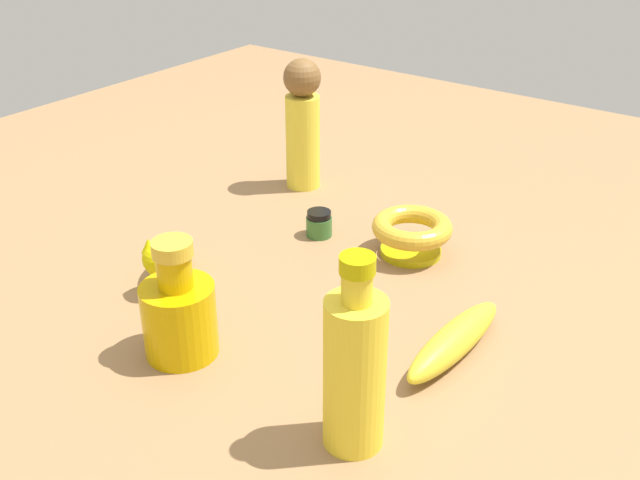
{
  "coord_description": "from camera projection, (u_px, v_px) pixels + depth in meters",
  "views": [
    {
      "loc": [
        0.74,
        0.54,
        0.55
      ],
      "look_at": [
        0.0,
        0.0,
        0.07
      ],
      "focal_mm": 42.36,
      "sensor_mm": 36.0,
      "label": 1
    }
  ],
  "objects": [
    {
      "name": "bowl",
      "position": [
        412.0,
        231.0,
        1.12
      ],
      "size": [
        0.12,
        0.12,
        0.06
      ],
      "color": "#B5AA0C",
      "rests_on": "ground"
    },
    {
      "name": "cat_figurine",
      "position": [
        168.0,
        258.0,
        1.05
      ],
      "size": [
        0.13,
        0.1,
        0.08
      ],
      "color": "#D1C606",
      "rests_on": "ground"
    },
    {
      "name": "banana",
      "position": [
        454.0,
        340.0,
        0.91
      ],
      "size": [
        0.2,
        0.05,
        0.04
      ],
      "primitive_type": "ellipsoid",
      "rotation": [
        0.0,
        0.0,
        6.24
      ],
      "color": "gold",
      "rests_on": "ground"
    },
    {
      "name": "person_figure_adult",
      "position": [
        303.0,
        123.0,
        1.31
      ],
      "size": [
        0.08,
        0.08,
        0.23
      ],
      "color": "yellow",
      "rests_on": "ground"
    },
    {
      "name": "ground",
      "position": [
        320.0,
        282.0,
        1.07
      ],
      "size": [
        2.0,
        2.0,
        0.0
      ],
      "primitive_type": "plane",
      "color": "#936D47"
    },
    {
      "name": "nail_polish_jar",
      "position": [
        319.0,
        223.0,
        1.18
      ],
      "size": [
        0.04,
        0.04,
        0.04
      ],
      "color": "#35682F",
      "rests_on": "ground"
    },
    {
      "name": "bottle_short",
      "position": [
        179.0,
        313.0,
        0.9
      ],
      "size": [
        0.09,
        0.09,
        0.15
      ],
      "color": "#CC9F05",
      "rests_on": "ground"
    },
    {
      "name": "bottle_tall",
      "position": [
        355.0,
        368.0,
        0.74
      ],
      "size": [
        0.06,
        0.06,
        0.22
      ],
      "color": "yellow",
      "rests_on": "ground"
    }
  ]
}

